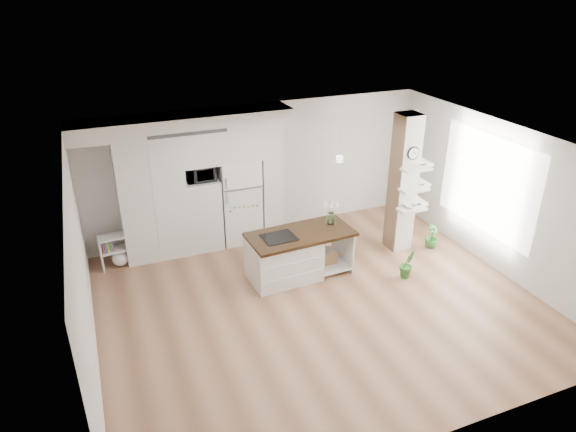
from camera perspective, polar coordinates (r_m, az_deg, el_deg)
name	(u,v)px	position (r m, az deg, el deg)	size (l,w,h in m)	color
floor	(319,303)	(8.68, 3.43, -9.60)	(7.00, 6.00, 0.01)	#A37758
room	(322,201)	(7.77, 3.79, 1.69)	(7.04, 6.04, 2.72)	white
cabinet_wall	(191,177)	(9.84, -10.75, 4.31)	(4.00, 0.71, 2.70)	white
refrigerator	(239,200)	(10.29, -5.47, 1.80)	(0.78, 0.69, 1.75)	white
column	(409,184)	(10.00, 13.28, 3.46)	(0.69, 0.90, 2.70)	silver
window	(487,184)	(10.03, 21.24, 3.35)	(2.40, 2.40, 0.00)	white
pendant_light	(413,167)	(8.62, 13.70, 5.33)	(0.12, 0.12, 0.10)	white
kitchen_island	(290,255)	(9.12, 0.21, -4.37)	(1.91, 0.99, 1.41)	white
bookshelf	(117,253)	(10.05, -18.52, -3.88)	(0.56, 0.35, 0.63)	white
floor_plant_a	(407,264)	(9.45, 13.08, -5.23)	(0.29, 0.23, 0.52)	#3C8334
floor_plant_b	(432,237)	(10.59, 15.69, -2.21)	(0.26, 0.26, 0.47)	#3C8334
microwave	(200,173)	(9.81, -9.74, 4.72)	(0.54, 0.37, 0.30)	#2D2D2D
shelf_plant	(416,171)	(10.21, 14.01, 4.88)	(0.27, 0.23, 0.30)	#3C8334
decor_bowl	(410,206)	(9.92, 13.45, 1.06)	(0.22, 0.22, 0.05)	white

